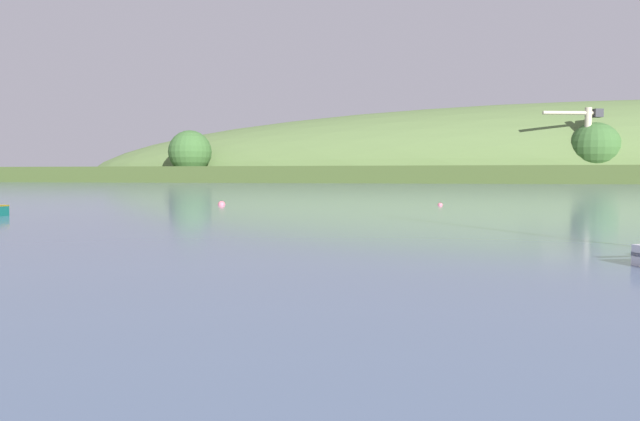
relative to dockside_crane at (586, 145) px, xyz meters
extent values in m
cube|color=#3C4E24|center=(-49.62, 12.40, -9.10)|extent=(536.52, 81.07, 5.43)
ellipsoid|color=#56703D|center=(15.41, 37.35, -11.82)|extent=(430.21, 95.92, 57.28)
sphere|color=#38602D|center=(-133.66, -1.27, -0.95)|extent=(15.55, 15.55, 15.55)
sphere|color=#38602D|center=(2.82, 3.10, -0.85)|extent=(15.84, 15.84, 15.84)
cube|color=#4C4C51|center=(0.43, 0.17, -10.82)|extent=(6.03, 6.03, 2.00)
cylinder|color=#BCB293|center=(0.43, 0.17, 0.78)|extent=(2.12, 2.12, 21.20)
cylinder|color=#BCB293|center=(-5.51, -2.12, 9.69)|extent=(15.28, 6.81, 1.17)
cube|color=#333338|center=(3.10, 1.20, 9.69)|extent=(3.44, 3.69, 2.54)
sphere|color=#E06675|center=(-26.65, -161.35, -11.82)|extent=(0.44, 0.44, 0.44)
cylinder|color=black|center=(-26.65, -161.35, -11.55)|extent=(0.04, 0.04, 0.08)
sphere|color=#E06675|center=(-45.77, -165.98, -11.82)|extent=(0.68, 0.68, 0.68)
cylinder|color=black|center=(-45.77, -165.98, -11.44)|extent=(0.04, 0.04, 0.08)
camera|label=1|loc=(-20.05, -222.00, -9.07)|focal=37.88mm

